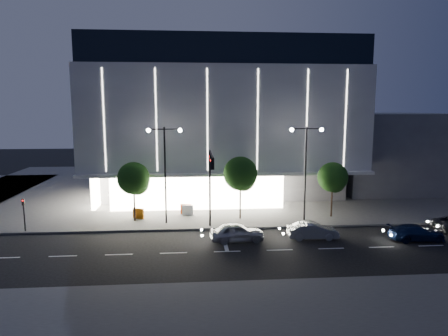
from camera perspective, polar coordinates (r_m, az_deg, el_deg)
name	(u,v)px	position (r m, az deg, el deg)	size (l,w,h in m)	color
ground	(200,245)	(31.87, -3.43, -10.99)	(160.00, 160.00, 0.00)	black
sidewalk_museum	(233,186)	(55.34, 1.24, -2.52)	(70.00, 40.00, 0.15)	#474747
sidewalk_near	(306,323)	(21.61, 11.62, -20.87)	(70.00, 10.00, 0.15)	#474747
museum	(219,119)	(52.49, -0.75, 7.00)	(30.00, 25.80, 18.00)	#4C4C51
annex_building	(381,149)	(60.47, 21.49, 2.55)	(16.00, 20.00, 10.00)	#4C4C51
traffic_mast	(211,175)	(33.89, -1.93, -1.02)	(0.33, 5.89, 7.07)	black
street_lamp_west	(165,161)	(36.44, -8.43, 1.04)	(3.16, 0.36, 9.00)	black
street_lamp_east	(306,159)	(37.84, 11.61, 1.23)	(3.16, 0.36, 9.00)	black
ped_signal_far	(24,211)	(38.46, -26.67, -5.56)	(0.22, 0.24, 3.00)	black
tree_left	(134,180)	(38.04, -12.74, -1.70)	(3.02, 3.02, 5.72)	black
tree_mid	(241,176)	(37.87, 2.39, -1.08)	(3.25, 3.25, 6.15)	black
tree_right	(333,179)	(40.04, 15.29, -1.51)	(2.91, 2.91, 5.51)	black
car_lead	(237,232)	(32.54, 1.89, -9.18)	(1.75, 4.36, 1.49)	#A0A2A7
car_second	(313,231)	(33.92, 12.54, -8.76)	(1.44, 4.13, 1.36)	#AEB2B6
car_third	(416,233)	(36.35, 25.77, -8.31)	(1.80, 4.42, 1.28)	#132047
barrier_a	(138,213)	(39.39, -12.13, -6.37)	(1.10, 0.25, 1.00)	#C8630B
barrier_c	(186,209)	(40.34, -5.45, -5.87)	(1.10, 0.25, 1.00)	#EA440D
barrier_d	(188,210)	(39.92, -5.20, -6.02)	(1.10, 0.25, 1.00)	white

